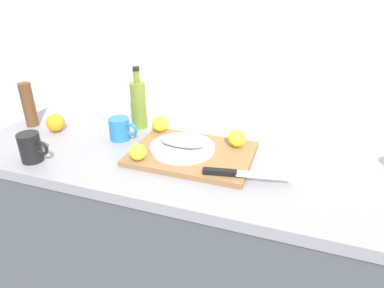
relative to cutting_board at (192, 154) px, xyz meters
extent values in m
cube|color=white|center=(0.14, 0.32, 0.34)|extent=(3.20, 0.05, 2.50)
cube|color=#4C5159|center=(0.14, -0.01, -0.48)|extent=(2.00, 0.58, 0.86)
cube|color=gray|center=(0.14, -0.01, -0.03)|extent=(2.00, 0.60, 0.04)
cube|color=olive|center=(0.00, 0.00, 0.00)|extent=(0.44, 0.32, 0.02)
cylinder|color=white|center=(-0.04, 0.00, 0.02)|extent=(0.24, 0.24, 0.01)
ellipsoid|color=#999E99|center=(-0.04, 0.00, 0.04)|extent=(0.18, 0.08, 0.04)
cube|color=silver|center=(0.28, -0.10, 0.02)|extent=(0.18, 0.07, 0.00)
cube|color=black|center=(0.13, -0.12, 0.02)|extent=(0.11, 0.04, 0.02)
sphere|color=yellow|center=(0.15, 0.09, 0.04)|extent=(0.07, 0.07, 0.07)
sphere|color=yellow|center=(-0.18, 0.13, 0.04)|extent=(0.07, 0.07, 0.07)
sphere|color=yellow|center=(-0.16, -0.12, 0.04)|extent=(0.06, 0.06, 0.06)
cylinder|color=olive|center=(-0.30, 0.18, 0.09)|extent=(0.06, 0.06, 0.20)
cylinder|color=olive|center=(-0.30, 0.18, 0.22)|extent=(0.03, 0.03, 0.05)
cylinder|color=black|center=(-0.30, 0.18, 0.25)|extent=(0.03, 0.03, 0.02)
cylinder|color=black|center=(-0.53, -0.22, 0.04)|extent=(0.08, 0.08, 0.11)
torus|color=black|center=(-0.48, -0.22, 0.05)|extent=(0.06, 0.01, 0.06)
cylinder|color=#2672B2|center=(-0.33, 0.04, 0.03)|extent=(0.08, 0.08, 0.09)
torus|color=#2672B2|center=(-0.27, 0.04, 0.04)|extent=(0.06, 0.01, 0.06)
sphere|color=orange|center=(-0.62, 0.02, 0.03)|extent=(0.08, 0.08, 0.08)
cylinder|color=brown|center=(-0.76, 0.04, 0.09)|extent=(0.05, 0.05, 0.19)
camera|label=1|loc=(0.36, -1.03, 0.59)|focal=31.47mm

